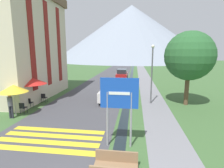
# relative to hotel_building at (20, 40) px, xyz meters

# --- Properties ---
(ground_plane) EXTENTS (160.00, 160.00, 0.00)m
(ground_plane) POSITION_rel_hotel_building_xyz_m (9.40, 8.00, -5.67)
(ground_plane) COLOR #3D6033
(road) EXTENTS (6.40, 60.00, 0.01)m
(road) POSITION_rel_hotel_building_xyz_m (6.90, 18.00, -5.67)
(road) COLOR #424247
(road) RESTS_ON ground_plane
(footpath) EXTENTS (2.20, 60.00, 0.01)m
(footpath) POSITION_rel_hotel_building_xyz_m (13.00, 18.00, -5.67)
(footpath) COLOR slate
(footpath) RESTS_ON ground_plane
(drainage_channel) EXTENTS (0.60, 60.00, 0.00)m
(drainage_channel) POSITION_rel_hotel_building_xyz_m (10.60, 18.00, -5.67)
(drainage_channel) COLOR black
(drainage_channel) RESTS_ON ground_plane
(crosswalk_marking) EXTENTS (5.44, 2.54, 0.01)m
(crosswalk_marking) POSITION_rel_hotel_building_xyz_m (6.90, -8.22, -5.67)
(crosswalk_marking) COLOR yellow
(crosswalk_marking) RESTS_ON ground_plane
(mountain_distant) EXTENTS (82.93, 82.93, 29.32)m
(mountain_distant) POSITION_rel_hotel_building_xyz_m (8.86, 83.10, 8.99)
(mountain_distant) COLOR gray
(mountain_distant) RESTS_ON ground_plane
(hotel_building) EXTENTS (6.14, 9.96, 10.49)m
(hotel_building) POSITION_rel_hotel_building_xyz_m (0.00, 0.00, 0.00)
(hotel_building) COLOR beige
(hotel_building) RESTS_ON ground_plane
(road_sign) EXTENTS (1.77, 0.11, 3.36)m
(road_sign) POSITION_rel_hotel_building_xyz_m (10.55, -8.45, -3.41)
(road_sign) COLOR gray
(road_sign) RESTS_ON ground_plane
(parked_car_near) EXTENTS (1.71, 4.40, 1.82)m
(parked_car_near) POSITION_rel_hotel_building_xyz_m (9.00, -0.39, -4.76)
(parked_car_near) COLOR silver
(parked_car_near) RESTS_ON ground_plane
(parked_car_far) EXTENTS (1.79, 4.22, 1.82)m
(parked_car_far) POSITION_rel_hotel_building_xyz_m (9.17, 12.01, -4.76)
(parked_car_far) COLOR #A31919
(parked_car_far) RESTS_ON ground_plane
(cafe_chair_near_right) EXTENTS (0.40, 0.40, 0.85)m
(cafe_chair_near_right) POSITION_rel_hotel_building_xyz_m (3.09, -4.84, -5.16)
(cafe_chair_near_right) COLOR black
(cafe_chair_near_right) RESTS_ON ground_plane
(cafe_chair_far_right) EXTENTS (0.40, 0.40, 0.85)m
(cafe_chair_far_right) POSITION_rel_hotel_building_xyz_m (3.16, -1.92, -5.16)
(cafe_chair_far_right) COLOR black
(cafe_chair_far_right) RESTS_ON ground_plane
(cafe_chair_middle) EXTENTS (0.40, 0.40, 0.85)m
(cafe_chair_middle) POSITION_rel_hotel_building_xyz_m (2.80, -3.59, -5.16)
(cafe_chair_middle) COLOR black
(cafe_chair_middle) RESTS_ON ground_plane
(cafe_umbrella_front_yellow) EXTENTS (1.95, 1.95, 2.26)m
(cafe_umbrella_front_yellow) POSITION_rel_hotel_building_xyz_m (2.79, -5.24, -3.69)
(cafe_umbrella_front_yellow) COLOR #B7B2A8
(cafe_umbrella_front_yellow) RESTS_ON ground_plane
(cafe_umbrella_middle_red) EXTENTS (2.37, 2.37, 2.43)m
(cafe_umbrella_middle_red) POSITION_rel_hotel_building_xyz_m (2.74, -2.89, -3.52)
(cafe_umbrella_middle_red) COLOR #B7B2A8
(cafe_umbrella_middle_red) RESTS_ON ground_plane
(person_standing_terrace) EXTENTS (0.32, 0.32, 1.71)m
(person_standing_terrace) POSITION_rel_hotel_building_xyz_m (2.86, -5.78, -4.68)
(person_standing_terrace) COLOR #282833
(person_standing_terrace) RESTS_ON ground_plane
(person_seated_far) EXTENTS (0.32, 0.32, 1.27)m
(person_seated_far) POSITION_rel_hotel_building_xyz_m (2.32, -3.82, -4.97)
(person_seated_far) COLOR #282833
(person_seated_far) RESTS_ON ground_plane
(streetlamp) EXTENTS (0.28, 0.28, 5.13)m
(streetlamp) POSITION_rel_hotel_building_xyz_m (12.71, -0.86, -2.63)
(streetlamp) COLOR #515156
(streetlamp) RESTS_ON ground_plane
(tree_by_path) EXTENTS (4.09, 4.09, 6.25)m
(tree_by_path) POSITION_rel_hotel_building_xyz_m (15.71, -0.84, -1.48)
(tree_by_path) COLOR brown
(tree_by_path) RESTS_ON ground_plane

